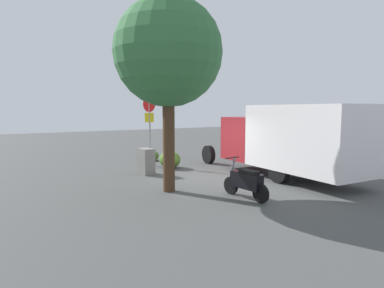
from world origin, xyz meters
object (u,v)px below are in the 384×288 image
stop_sign (149,119)px  street_tree (168,53)px  motorcycle (246,182)px  utility_cabinet (146,161)px  box_truck_near (288,138)px  bike_rack_hoop (143,169)px

stop_sign → street_tree: size_ratio=0.53×
stop_sign → street_tree: 5.59m
motorcycle → utility_cabinet: (5.09, 1.02, 0.02)m
street_tree → utility_cabinet: street_tree is taller
box_truck_near → bike_rack_hoop: bearing=45.0°
stop_sign → utility_cabinet: bearing=150.7°
motorcycle → street_tree: street_tree is taller
box_truck_near → motorcycle: (-1.49, 3.43, -1.07)m
bike_rack_hoop → box_truck_near: bearing=-138.5°
box_truck_near → bike_rack_hoop: box_truck_near is taller
box_truck_near → utility_cabinet: bearing=54.5°
box_truck_near → stop_sign: (5.42, 3.44, 0.63)m
stop_sign → bike_rack_hoop: (-0.76, 0.69, -2.22)m
motorcycle → street_tree: size_ratio=0.29×
box_truck_near → motorcycle: 3.89m
box_truck_near → street_tree: street_tree is taller
box_truck_near → street_tree: 5.78m
utility_cabinet → box_truck_near: bearing=-128.9°
bike_rack_hoop → street_tree: bearing=168.1°
utility_cabinet → bike_rack_hoop: (1.06, -0.33, -0.54)m
stop_sign → street_tree: bearing=162.4°
motorcycle → utility_cabinet: 5.19m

